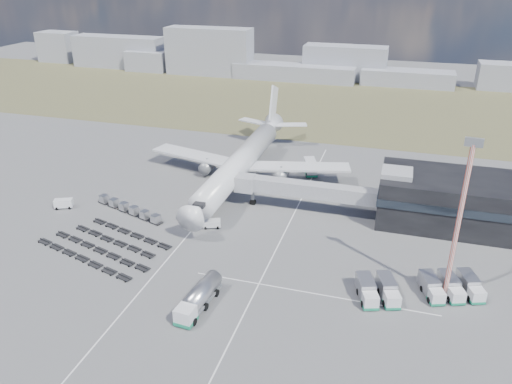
# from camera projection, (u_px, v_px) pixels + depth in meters

# --- Properties ---
(ground) EXTENTS (420.00, 420.00, 0.00)m
(ground) POSITION_uv_depth(u_px,v_px,m) (190.00, 246.00, 94.40)
(ground) COLOR #565659
(ground) RESTS_ON ground
(grass_strip) EXTENTS (420.00, 90.00, 0.01)m
(grass_strip) POSITION_uv_depth(u_px,v_px,m) (306.00, 102.00, 189.94)
(grass_strip) COLOR brown
(grass_strip) RESTS_ON ground
(lane_markings) EXTENTS (47.12, 110.00, 0.01)m
(lane_markings) POSITION_uv_depth(u_px,v_px,m) (244.00, 246.00, 94.46)
(lane_markings) COLOR silver
(lane_markings) RESTS_ON ground
(terminal) EXTENTS (30.40, 16.40, 11.00)m
(terminal) POSITION_uv_depth(u_px,v_px,m) (455.00, 200.00, 100.56)
(terminal) COLOR black
(terminal) RESTS_ON ground
(jet_bridge) EXTENTS (30.30, 3.80, 7.05)m
(jet_bridge) POSITION_uv_depth(u_px,v_px,m) (296.00, 189.00, 105.87)
(jet_bridge) COLOR #939399
(jet_bridge) RESTS_ON ground
(airliner) EXTENTS (51.59, 64.53, 17.62)m
(airliner) POSITION_uv_depth(u_px,v_px,m) (243.00, 160.00, 120.29)
(airliner) COLOR silver
(airliner) RESTS_ON ground
(skyline) EXTENTS (285.14, 21.29, 21.24)m
(skyline) POSITION_uv_depth(u_px,v_px,m) (297.00, 62.00, 226.42)
(skyline) COLOR gray
(skyline) RESTS_ON ground
(fuel_tanker) EXTENTS (3.79, 11.29, 3.58)m
(fuel_tanker) POSITION_uv_depth(u_px,v_px,m) (199.00, 298.00, 76.88)
(fuel_tanker) COLOR silver
(fuel_tanker) RESTS_ON ground
(pushback_tug) EXTENTS (4.00, 3.11, 1.56)m
(pushback_tug) POSITION_uv_depth(u_px,v_px,m) (212.00, 224.00, 100.67)
(pushback_tug) COLOR silver
(pushback_tug) RESTS_ON ground
(utility_van) EXTENTS (4.22, 3.14, 2.09)m
(utility_van) POSITION_uv_depth(u_px,v_px,m) (64.00, 204.00, 108.35)
(utility_van) COLOR silver
(utility_van) RESTS_ON ground
(catering_truck) EXTENTS (4.88, 7.36, 3.13)m
(catering_truck) POSITION_uv_depth(u_px,v_px,m) (310.00, 167.00, 125.99)
(catering_truck) COLOR silver
(catering_truck) RESTS_ON ground
(service_trucks_near) EXTENTS (7.71, 8.43, 2.80)m
(service_trucks_near) POSITION_uv_depth(u_px,v_px,m) (377.00, 290.00, 79.19)
(service_trucks_near) COLOR silver
(service_trucks_near) RESTS_ON ground
(service_trucks_far) EXTENTS (10.48, 9.21, 2.66)m
(service_trucks_far) POSITION_uv_depth(u_px,v_px,m) (451.00, 286.00, 80.19)
(service_trucks_far) COLOR silver
(service_trucks_far) RESTS_ON ground
(uld_row) EXTENTS (18.28, 7.59, 1.71)m
(uld_row) POSITION_uv_depth(u_px,v_px,m) (129.00, 209.00, 106.29)
(uld_row) COLOR black
(uld_row) RESTS_ON ground
(baggage_dollies) EXTENTS (26.00, 18.84, 0.65)m
(baggage_dollies) POSITION_uv_depth(u_px,v_px,m) (105.00, 245.00, 93.90)
(baggage_dollies) COLOR black
(baggage_dollies) RESTS_ON ground
(floodlight_mast) EXTENTS (2.54, 2.07, 26.86)m
(floodlight_mast) POSITION_uv_depth(u_px,v_px,m) (458.00, 224.00, 74.27)
(floodlight_mast) COLOR red
(floodlight_mast) RESTS_ON ground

